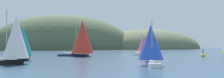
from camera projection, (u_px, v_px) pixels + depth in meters
headland_center at (64, 50)px, 153.40m from camera, size 85.67×44.00×40.37m
headland_right at (149, 49)px, 170.38m from camera, size 70.80×44.00×25.39m
sailboat_pink_spinnaker at (143, 44)px, 81.26m from camera, size 6.91×5.90×7.07m
sailboat_white_mainsail at (15, 39)px, 44.93m from camera, size 7.92×4.50×9.37m
sailboat_blue_spinnaker at (151, 44)px, 41.93m from camera, size 5.09×7.19×7.22m
sailboat_scarlet_sail at (82, 38)px, 72.35m from camera, size 10.58×8.75×10.27m
sailboat_teal_sail at (23, 43)px, 55.27m from camera, size 4.39×7.51×8.42m
channel_buoy at (203, 56)px, 69.80m from camera, size 1.10×1.10×2.64m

